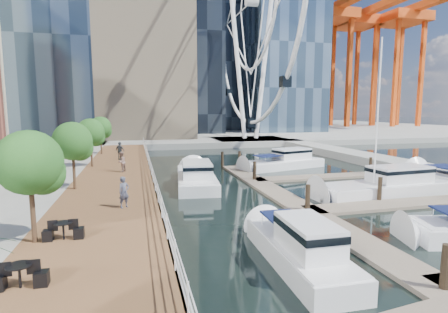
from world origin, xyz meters
The scene contains 16 objects.
ground centered at (0.00, 0.00, 0.00)m, with size 520.00×520.00×0.00m, color black.
boardwalk centered at (-9.00, 15.00, 0.50)m, with size 6.00×60.00×1.00m, color brown.
seawall centered at (-6.00, 15.00, 0.50)m, with size 0.25×60.00×1.00m, color #595954.
land_far centered at (0.00, 102.00, 0.50)m, with size 200.00×114.00×1.00m, color gray.
breakwater centered at (20.00, 20.00, 0.50)m, with size 4.00×60.00×1.00m, color gray.
pier centered at (14.00, 52.00, 0.50)m, with size 14.00×12.00×1.00m, color gray.
railing centered at (-6.10, 15.00, 1.52)m, with size 0.10×60.00×1.05m, color white, non-canonical shape.
floating_docks centered at (7.97, 9.98, 0.49)m, with size 16.00×34.00×2.60m.
ferris_wheel centered at (14.00, 52.00, 25.92)m, with size 5.80×45.60×47.80m.
port_cranes centered at (67.67, 95.67, 20.00)m, with size 40.00×52.00×38.00m.
street_trees centered at (-11.40, 14.00, 4.29)m, with size 2.60×42.60×4.60m.
cafe_tables centered at (-10.40, -2.00, 1.37)m, with size 2.50×13.70×0.74m.
pedestrian_near centered at (-7.98, 8.40, 1.87)m, with size 0.64×0.42×1.75m, color #43475A.
pedestrian_mid centered at (-8.53, 20.21, 1.89)m, with size 0.86×0.67×1.77m, color #8A6A5F.
pedestrian_far centered at (-8.95, 28.03, 1.99)m, with size 1.15×0.48×1.97m, color #343A41.
moored_yachts centered at (9.74, 10.83, 0.00)m, with size 24.75×37.48×11.50m.
Camera 1 is at (-7.25, -11.22, 6.37)m, focal length 28.00 mm.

